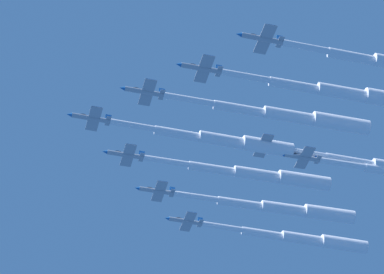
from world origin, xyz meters
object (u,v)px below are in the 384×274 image
(jet_port_mid, at_px, (345,93))
(jet_starboard_mid, at_px, (286,209))
(jet_port_inner, at_px, (292,116))
(jet_starboard_inner, at_px, (260,175))
(jet_lead, at_px, (224,140))
(jet_starboard_outer, at_px, (304,239))

(jet_port_mid, relative_size, jet_starboard_mid, 0.96)
(jet_port_inner, bearing_deg, jet_port_mid, 77.72)
(jet_starboard_mid, bearing_deg, jet_starboard_inner, -1.97)
(jet_port_mid, bearing_deg, jet_starboard_mid, -140.10)
(jet_lead, relative_size, jet_starboard_inner, 0.94)
(jet_lead, relative_size, jet_starboard_mid, 0.92)
(jet_starboard_outer, bearing_deg, jet_port_inner, 19.25)
(jet_starboard_inner, distance_m, jet_port_mid, 34.58)
(jet_lead, xyz_separation_m, jet_starboard_inner, (-15.91, 1.96, 0.34))
(jet_port_mid, bearing_deg, jet_starboard_inner, -123.13)
(jet_lead, height_order, jet_starboard_inner, jet_starboard_inner)
(jet_starboard_outer, bearing_deg, jet_starboard_inner, 1.31)
(jet_lead, bearing_deg, jet_starboard_outer, 178.42)
(jet_starboard_inner, xyz_separation_m, jet_port_mid, (18.88, 28.93, -1.42))
(jet_starboard_inner, bearing_deg, jet_port_mid, 56.87)
(jet_port_mid, bearing_deg, jet_starboard_outer, -148.83)
(jet_starboard_inner, xyz_separation_m, jet_starboard_mid, (-15.10, 0.52, -0.53))
(jet_port_inner, bearing_deg, jet_lead, -90.07)
(jet_starboard_inner, distance_m, jet_starboard_outer, 30.08)
(jet_port_inner, distance_m, jet_starboard_outer, 48.72)
(jet_starboard_inner, bearing_deg, jet_starboard_outer, -178.69)
(jet_lead, xyz_separation_m, jet_port_mid, (2.97, 30.89, -1.08))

